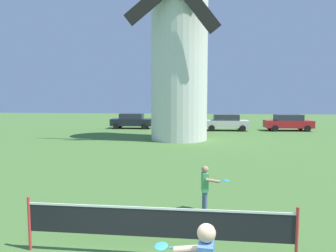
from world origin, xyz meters
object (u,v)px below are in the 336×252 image
tennis_net (157,223)px  parked_car_silver (179,121)px  parked_car_red (288,122)px  windmill (179,43)px  parked_car_cream (226,122)px  player_far (206,186)px  parked_car_black (132,121)px

tennis_net → parked_car_silver: size_ratio=1.27×
parked_car_red → windmill: bearing=-143.3°
parked_car_cream → parked_car_red: same height
player_far → parked_car_red: size_ratio=0.28×
parked_car_black → parked_car_silver: 4.97m
parked_car_cream → parked_car_red: 5.98m
windmill → parked_car_silver: size_ratio=3.46×
parked_car_silver → parked_car_red: (10.61, -0.20, 0.00)m
tennis_net → parked_car_red: size_ratio=1.16×
windmill → tennis_net: size_ratio=2.73×
windmill → parked_car_cream: size_ratio=3.34×
tennis_net → parked_car_silver: (-1.41, 24.73, 0.12)m
parked_car_silver → parked_car_cream: bearing=-8.5°
windmill → parked_car_black: windmill is taller
player_far → parked_car_silver: (-2.38, 22.26, 0.09)m
windmill → parked_car_cream: windmill is taller
windmill → tennis_net: bearing=-87.2°
player_far → parked_car_black: size_ratio=0.30×
parked_car_cream → parked_car_red: (5.95, 0.50, 0.00)m
tennis_net → parked_car_cream: parked_car_cream is taller
player_far → windmill: bearing=97.0°
player_far → parked_car_cream: size_ratio=0.30×
parked_car_black → parked_car_red: (15.57, -0.59, 0.00)m
player_far → parked_car_red: parked_car_red is taller
tennis_net → player_far: bearing=68.6°
parked_car_cream → parked_car_silver: bearing=171.5°
tennis_net → parked_car_cream: (3.25, 24.04, 0.12)m
player_far → parked_car_silver: size_ratio=0.31×
windmill → parked_car_silver: (-0.58, 7.67, -6.38)m
tennis_net → windmill: bearing=92.8°
player_far → tennis_net: bearing=-111.4°
tennis_net → parked_car_silver: parked_car_silver is taller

